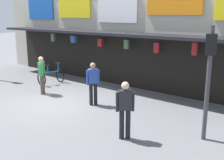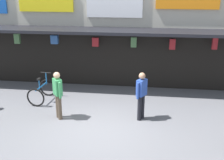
% 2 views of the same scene
% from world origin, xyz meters
% --- Properties ---
extents(ground_plane, '(80.00, 80.00, 0.00)m').
position_xyz_m(ground_plane, '(0.00, 0.00, 0.00)').
color(ground_plane, slate).
extents(bicycle_parked, '(0.81, 1.22, 1.05)m').
position_xyz_m(bicycle_parked, '(-2.62, 1.89, 0.39)').
color(bicycle_parked, black).
rests_on(bicycle_parked, ground).
extents(pedestrian_in_black, '(0.38, 0.46, 1.68)m').
position_xyz_m(pedestrian_in_black, '(1.31, 0.79, 0.95)').
color(pedestrian_in_black, black).
rests_on(pedestrian_in_black, ground).
extents(pedestrian_in_red, '(0.40, 0.44, 1.68)m').
position_xyz_m(pedestrian_in_red, '(-1.50, 0.50, 0.95)').
color(pedestrian_in_red, brown).
rests_on(pedestrian_in_red, ground).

